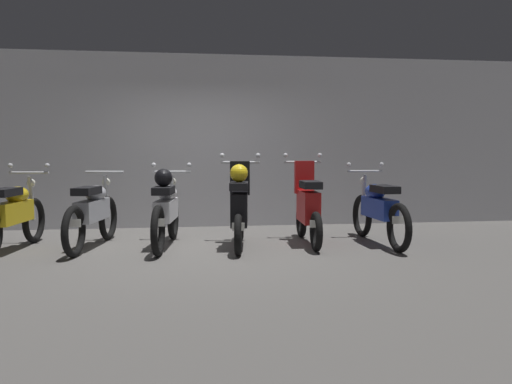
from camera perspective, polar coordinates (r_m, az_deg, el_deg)
name	(u,v)px	position (r m, az deg, el deg)	size (l,w,h in m)	color
ground_plane	(204,250)	(7.04, -5.75, -6.32)	(80.00, 80.00, 0.00)	#565451
back_wall	(198,141)	(9.25, -6.35, 5.52)	(16.00, 0.30, 2.98)	#ADADB2
motorbike_slot_0	(13,214)	(7.58, -24.98, -2.18)	(0.59, 1.94, 1.15)	black
motorbike_slot_1	(93,212)	(7.46, -17.39, -2.09)	(0.60, 1.93, 1.03)	black
motorbike_slot_2	(166,209)	(7.26, -9.78, -1.82)	(0.59, 1.95, 1.15)	black
motorbike_slot_3	(239,206)	(7.15, -1.82, -1.53)	(0.59, 1.68, 1.29)	black
motorbike_slot_4	(308,207)	(7.46, 5.67, -1.61)	(0.59, 1.68, 1.29)	black
motorbike_slot_5	(378,209)	(7.61, 13.21, -1.85)	(0.59, 1.95, 1.15)	black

